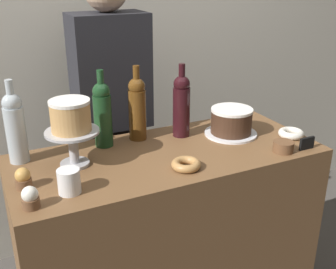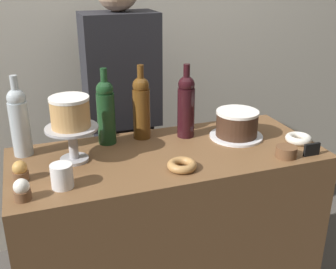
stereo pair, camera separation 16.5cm
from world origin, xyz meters
The scene contains 18 objects.
back_wall centered at (0.00, 0.85, 1.30)m, with size 6.00×0.05×2.60m.
display_counter centered at (0.00, 0.00, 0.45)m, with size 1.26×0.54×0.89m.
cake_stand_pedestal centered at (-0.37, 0.05, 0.99)m, with size 0.20×0.20×0.14m.
white_layer_cake centered at (-0.37, 0.05, 1.09)m, with size 0.15×0.15×0.12m.
silver_serving_platter centered at (0.34, 0.05, 0.90)m, with size 0.24×0.24×0.01m.
chocolate_round_cake centered at (0.34, 0.05, 0.96)m, with size 0.19×0.19×0.11m.
wine_bottle_amber centered at (-0.05, 0.19, 1.04)m, with size 0.08×0.08×0.33m.
wine_bottle_clear centered at (-0.55, 0.18, 1.04)m, with size 0.08×0.08×0.33m.
wine_bottle_green centered at (-0.21, 0.18, 1.04)m, with size 0.08×0.08×0.33m.
wine_bottle_dark_red centered at (0.13, 0.14, 1.04)m, with size 0.08×0.08×0.33m.
cupcake_caramel centered at (-0.57, -0.04, 0.93)m, with size 0.06×0.06×0.07m.
cupcake_vanilla centered at (-0.57, -0.18, 0.93)m, with size 0.06×0.06×0.07m.
donut_maple centered at (0.00, -0.16, 0.91)m, with size 0.11×0.11×0.03m.
donut_sugar centered at (0.57, -0.08, 0.91)m, with size 0.11×0.11×0.03m.
cookie_stack centered at (0.43, -0.19, 0.91)m, with size 0.08×0.08×0.04m.
price_sign_chalkboard centered at (0.53, -0.22, 0.92)m, with size 0.07×0.01×0.05m.
coffee_cup_ceramic centered at (-0.44, -0.14, 0.93)m, with size 0.08×0.08×0.08m.
barista_figure centered at (-0.06, 0.51, 0.84)m, with size 0.36×0.22×1.60m.
Camera 1 is at (-0.66, -1.37, 1.59)m, focal length 44.10 mm.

